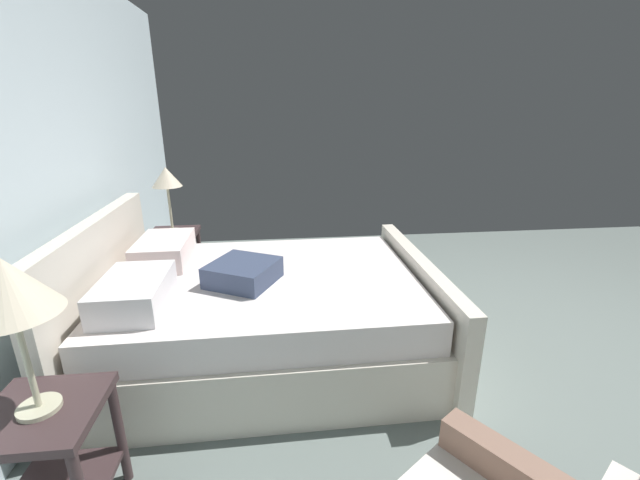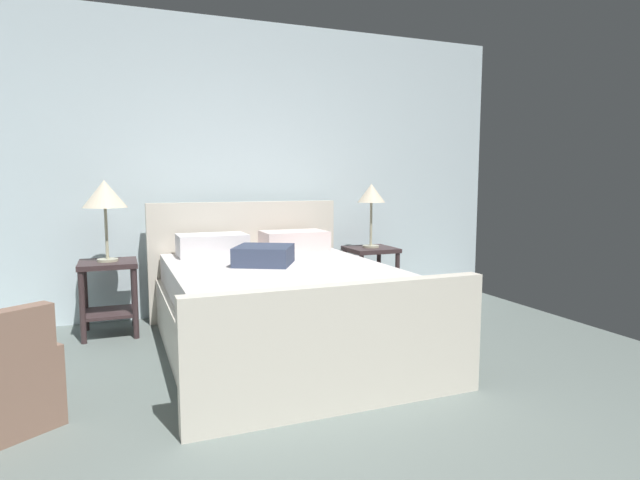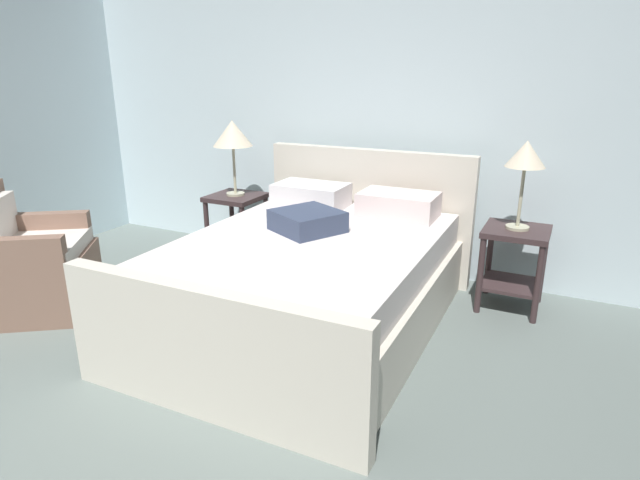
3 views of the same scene
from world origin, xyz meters
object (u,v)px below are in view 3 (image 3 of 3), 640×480
at_px(table_lamp_right, 526,158).
at_px(table_lamp_left, 233,135).
at_px(bed, 312,276).
at_px(nightstand_left, 237,216).
at_px(armchair, 26,265).
at_px(nightstand_right, 514,255).

bearing_deg(table_lamp_right, table_lamp_left, -179.45).
xyz_separation_m(bed, table_lamp_right, (1.18, 0.85, 0.76)).
xyz_separation_m(table_lamp_right, table_lamp_left, (-2.36, -0.02, 0.03)).
bearing_deg(bed, table_lamp_left, 144.80).
xyz_separation_m(bed, table_lamp_left, (-1.18, 0.83, 0.79)).
bearing_deg(nightstand_left, armchair, -115.24).
distance_m(bed, table_lamp_left, 1.64).
xyz_separation_m(table_lamp_right, nightstand_left, (-2.36, -0.02, -0.70)).
bearing_deg(nightstand_left, table_lamp_left, 135.00).
relative_size(bed, nightstand_left, 3.84).
distance_m(bed, nightstand_right, 1.46).
distance_m(nightstand_right, nightstand_left, 2.36).
bearing_deg(table_lamp_left, table_lamp_right, 0.55).
bearing_deg(table_lamp_right, armchair, -153.12).
xyz_separation_m(nightstand_left, armchair, (-0.73, -1.54, -0.06)).
bearing_deg(bed, nightstand_left, 144.80).
bearing_deg(nightstand_right, table_lamp_right, 53.13).
height_order(table_lamp_right, nightstand_left, table_lamp_right).
height_order(bed, table_lamp_right, table_lamp_right).
distance_m(bed, armchair, 2.03).
distance_m(table_lamp_right, nightstand_left, 2.46).
xyz_separation_m(bed, armchair, (-1.91, -0.71, 0.01)).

